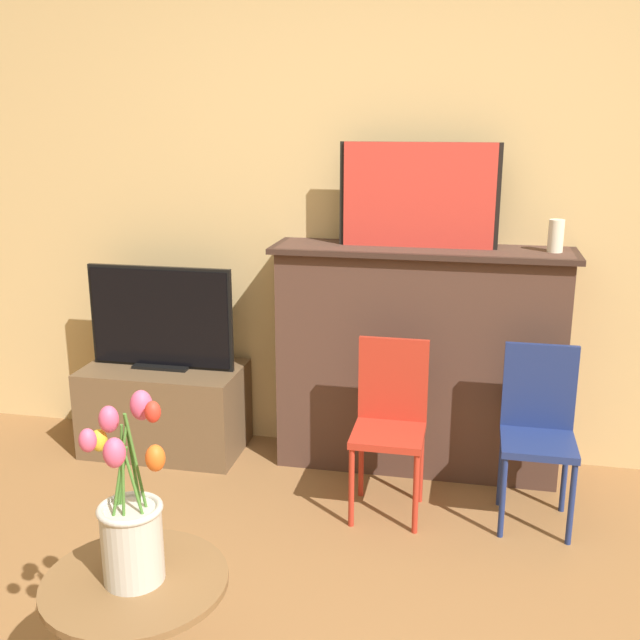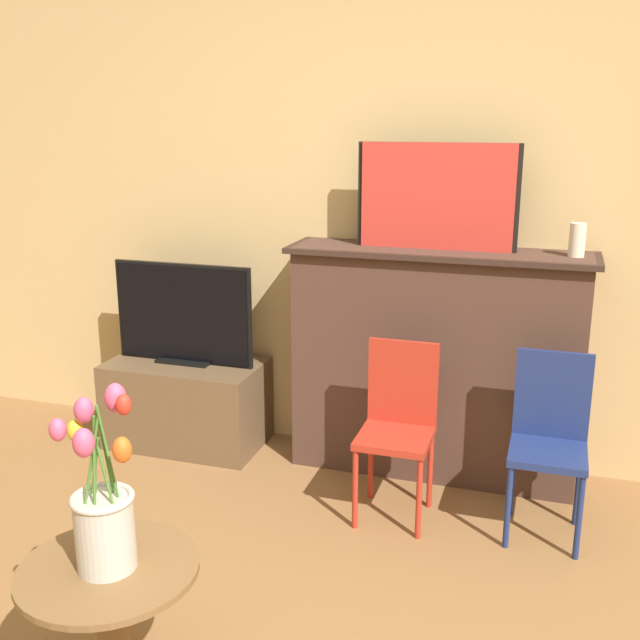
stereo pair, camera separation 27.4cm
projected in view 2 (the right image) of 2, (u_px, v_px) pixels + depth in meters
wall_back at (427, 184)px, 3.49m from camera, size 8.00×0.06×2.70m
fireplace_mantel at (435, 361)px, 3.49m from camera, size 1.38×0.36×1.08m
painting at (437, 197)px, 3.30m from camera, size 0.72×0.03×0.47m
mantel_candle at (577, 240)px, 3.16m from camera, size 0.07×0.07×0.14m
tv_stand at (187, 403)px, 3.88m from camera, size 0.78×0.45×0.44m
tv_monitor at (183, 315)px, 3.76m from camera, size 0.74×0.12×0.51m
chair_red at (398, 419)px, 3.14m from camera, size 0.30×0.30×0.75m
chair_blue at (549, 433)px, 3.00m from camera, size 0.30×0.30×0.75m
side_table at (112, 614)px, 2.11m from camera, size 0.50×0.50×0.45m
vase_tulips at (103, 511)px, 2.03m from camera, size 0.24×0.21×0.52m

